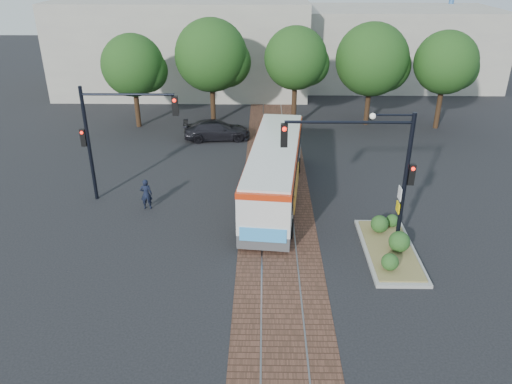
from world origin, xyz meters
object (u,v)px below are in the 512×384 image
(signal_pole_main, at_px, (377,162))
(parked_car, at_px, (217,130))
(city_bus, at_px, (275,169))
(signal_pole_left, at_px, (109,129))
(traffic_island, at_px, (390,245))
(officer, at_px, (146,194))

(signal_pole_main, relative_size, parked_car, 1.31)
(parked_car, bearing_deg, city_bus, -163.41)
(city_bus, distance_m, signal_pole_left, 8.54)
(traffic_island, bearing_deg, signal_pole_left, 159.64)
(city_bus, bearing_deg, signal_pole_left, -172.02)
(officer, xyz_separation_m, parked_car, (2.65, 10.37, -0.14))
(traffic_island, bearing_deg, officer, 161.44)
(parked_car, bearing_deg, signal_pole_left, 148.25)
(city_bus, xyz_separation_m, signal_pole_left, (-8.24, -0.28, 2.22))
(signal_pole_left, bearing_deg, parked_car, 64.56)
(city_bus, height_order, signal_pole_left, signal_pole_left)
(city_bus, bearing_deg, signal_pole_main, -45.83)
(city_bus, distance_m, traffic_island, 7.27)
(signal_pole_main, relative_size, signal_pole_left, 1.00)
(signal_pole_left, height_order, officer, signal_pole_left)
(signal_pole_main, distance_m, parked_car, 16.50)
(city_bus, height_order, officer, city_bus)
(signal_pole_left, distance_m, parked_car, 10.80)
(city_bus, xyz_separation_m, signal_pole_main, (3.99, -5.08, 2.51))
(traffic_island, bearing_deg, signal_pole_main, 174.64)
(city_bus, relative_size, officer, 6.99)
(signal_pole_left, bearing_deg, traffic_island, -20.36)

